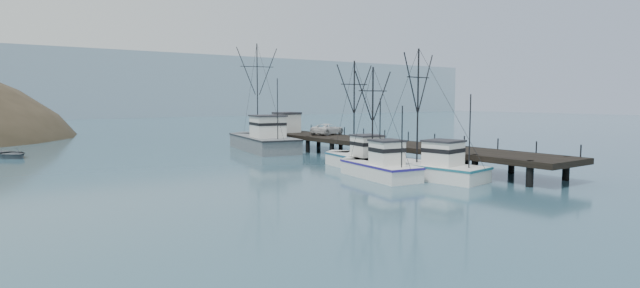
{
  "coord_description": "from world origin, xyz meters",
  "views": [
    {
      "loc": [
        -23.22,
        -25.19,
        6.66
      ],
      "look_at": [
        3.34,
        12.06,
        2.5
      ],
      "focal_mm": 28.0,
      "sensor_mm": 36.0,
      "label": 1
    }
  ],
  "objects_px": {
    "trawler_near": "(427,168)",
    "pier_shed": "(287,122)",
    "trawler_mid": "(378,168)",
    "trawler_far": "(359,159)",
    "pickup_truck": "(328,129)",
    "motorboat": "(10,158)",
    "pier": "(378,144)",
    "work_vessel": "(262,141)"
  },
  "relations": [
    {
      "from": "motorboat",
      "to": "pier_shed",
      "type": "bearing_deg",
      "value": -29.47
    },
    {
      "from": "pier",
      "to": "work_vessel",
      "type": "xyz_separation_m",
      "value": [
        -5.82,
        15.92,
        -0.46
      ]
    },
    {
      "from": "pier_shed",
      "to": "motorboat",
      "type": "height_order",
      "value": "pier_shed"
    },
    {
      "from": "work_vessel",
      "to": "trawler_near",
      "type": "bearing_deg",
      "value": -89.83
    },
    {
      "from": "pier_shed",
      "to": "trawler_mid",
      "type": "bearing_deg",
      "value": -106.27
    },
    {
      "from": "trawler_far",
      "to": "motorboat",
      "type": "distance_m",
      "value": 39.88
    },
    {
      "from": "work_vessel",
      "to": "motorboat",
      "type": "xyz_separation_m",
      "value": [
        -27.45,
        9.1,
        -1.23
      ]
    },
    {
      "from": "pier_shed",
      "to": "motorboat",
      "type": "distance_m",
      "value": 33.49
    },
    {
      "from": "trawler_near",
      "to": "work_vessel",
      "type": "xyz_separation_m",
      "value": [
        -0.08,
        28.46,
        0.41
      ]
    },
    {
      "from": "trawler_mid",
      "to": "pickup_truck",
      "type": "xyz_separation_m",
      "value": [
        9.97,
        20.71,
        1.9
      ]
    },
    {
      "from": "trawler_far",
      "to": "pickup_truck",
      "type": "height_order",
      "value": "trawler_far"
    },
    {
      "from": "trawler_near",
      "to": "pier_shed",
      "type": "relative_size",
      "value": 3.5
    },
    {
      "from": "pier",
      "to": "motorboat",
      "type": "relative_size",
      "value": 7.73
    },
    {
      "from": "trawler_mid",
      "to": "motorboat",
      "type": "bearing_deg",
      "value": 125.04
    },
    {
      "from": "work_vessel",
      "to": "trawler_mid",
      "type": "bearing_deg",
      "value": -96.67
    },
    {
      "from": "pier_shed",
      "to": "pickup_truck",
      "type": "distance_m",
      "value": 7.39
    },
    {
      "from": "motorboat",
      "to": "trawler_mid",
      "type": "bearing_deg",
      "value": -72.26
    },
    {
      "from": "trawler_far",
      "to": "pier_shed",
      "type": "xyz_separation_m",
      "value": [
        5.7,
        22.44,
        2.6
      ]
    },
    {
      "from": "pier",
      "to": "motorboat",
      "type": "bearing_deg",
      "value": 143.06
    },
    {
      "from": "pickup_truck",
      "to": "motorboat",
      "type": "xyz_separation_m",
      "value": [
        -34.41,
        14.14,
        -2.71
      ]
    },
    {
      "from": "pickup_truck",
      "to": "motorboat",
      "type": "relative_size",
      "value": 0.9
    },
    {
      "from": "trawler_near",
      "to": "trawler_far",
      "type": "xyz_separation_m",
      "value": [
        -0.67,
        8.1,
        0.0
      ]
    },
    {
      "from": "trawler_far",
      "to": "pier",
      "type": "bearing_deg",
      "value": 34.73
    },
    {
      "from": "trawler_mid",
      "to": "trawler_far",
      "type": "xyz_separation_m",
      "value": [
        2.43,
        5.4,
        0.0
      ]
    },
    {
      "from": "trawler_far",
      "to": "work_vessel",
      "type": "xyz_separation_m",
      "value": [
        0.58,
        20.36,
        0.41
      ]
    },
    {
      "from": "trawler_near",
      "to": "pickup_truck",
      "type": "relative_size",
      "value": 2.18
    },
    {
      "from": "pier_shed",
      "to": "work_vessel",
      "type": "bearing_deg",
      "value": -157.88
    },
    {
      "from": "pier",
      "to": "work_vessel",
      "type": "height_order",
      "value": "work_vessel"
    },
    {
      "from": "pickup_truck",
      "to": "work_vessel",
      "type": "bearing_deg",
      "value": 34.75
    },
    {
      "from": "trawler_far",
      "to": "motorboat",
      "type": "height_order",
      "value": "trawler_far"
    },
    {
      "from": "work_vessel",
      "to": "pier_shed",
      "type": "height_order",
      "value": "work_vessel"
    },
    {
      "from": "trawler_mid",
      "to": "trawler_far",
      "type": "distance_m",
      "value": 5.92
    },
    {
      "from": "trawler_near",
      "to": "pickup_truck",
      "type": "distance_m",
      "value": 24.48
    },
    {
      "from": "trawler_mid",
      "to": "motorboat",
      "type": "relative_size",
      "value": 1.71
    },
    {
      "from": "pier",
      "to": "motorboat",
      "type": "xyz_separation_m",
      "value": [
        -33.27,
        25.02,
        -1.69
      ]
    },
    {
      "from": "pier",
      "to": "pickup_truck",
      "type": "height_order",
      "value": "pickup_truck"
    },
    {
      "from": "trawler_near",
      "to": "motorboat",
      "type": "distance_m",
      "value": 46.58
    },
    {
      "from": "trawler_mid",
      "to": "pier_shed",
      "type": "bearing_deg",
      "value": 73.73
    },
    {
      "from": "pier",
      "to": "motorboat",
      "type": "distance_m",
      "value": 41.66
    },
    {
      "from": "pier",
      "to": "trawler_mid",
      "type": "relative_size",
      "value": 4.53
    },
    {
      "from": "pier",
      "to": "trawler_far",
      "type": "height_order",
      "value": "trawler_far"
    },
    {
      "from": "pickup_truck",
      "to": "pier_shed",
      "type": "bearing_deg",
      "value": -4.78
    }
  ]
}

